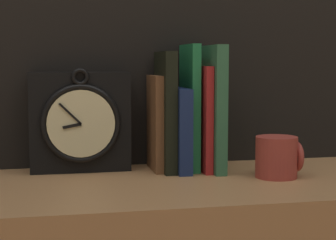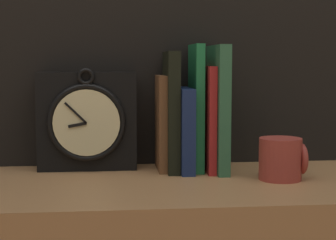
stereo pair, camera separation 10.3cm
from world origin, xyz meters
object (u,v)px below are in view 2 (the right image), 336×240
book_slot0_brown (160,123)px  book_slot5_green (218,108)px  book_slot1_black (171,111)px  mug (281,159)px  book_slot4_red (207,118)px  book_slot3_green (196,107)px  book_slot2_navy (184,129)px  clock (87,121)px

book_slot0_brown → book_slot5_green: book_slot5_green is taller
book_slot1_black → mug: book_slot1_black is taller
book_slot4_red → mug: size_ratio=2.47×
book_slot1_black → mug: bearing=-29.6°
book_slot3_green → book_slot0_brown: bearing=176.5°
book_slot1_black → book_slot2_navy: book_slot1_black is taller
clock → book_slot4_red: size_ratio=0.98×
clock → book_slot3_green: (0.22, -0.02, 0.03)m
clock → book_slot2_navy: clock is taller
book_slot2_navy → book_slot4_red: (0.05, 0.00, 0.02)m
book_slot0_brown → mug: book_slot0_brown is taller
book_slot0_brown → book_slot4_red: size_ratio=0.91×
book_slot4_red → book_slot5_green: 0.03m
book_slot4_red → mug: (0.12, -0.11, -0.07)m
book_slot0_brown → book_slot5_green: (0.12, -0.02, 0.03)m
book_slot2_navy → mug: size_ratio=1.96×
book_slot5_green → book_slot2_navy: bearing=174.9°
clock → mug: clock is taller
clock → book_slot0_brown: clock is taller
book_slot2_navy → book_slot3_green: bearing=22.0°
book_slot1_black → book_slot4_red: size_ratio=1.14×
book_slot5_green → mug: book_slot5_green is taller
book_slot0_brown → book_slot2_navy: bearing=-17.1°
book_slot0_brown → book_slot3_green: (0.07, -0.00, 0.03)m
clock → book_slot3_green: 0.23m
book_slot0_brown → book_slot3_green: book_slot3_green is taller
clock → book_slot5_green: 0.27m
clock → book_slot5_green: size_ratio=0.82×
mug → book_slot4_red: bearing=138.9°
book_slot5_green → book_slot4_red: bearing=160.7°
book_slot3_green → book_slot4_red: size_ratio=1.21×
book_slot2_navy → book_slot4_red: size_ratio=0.79×
book_slot2_navy → book_slot1_black: bearing=167.9°
mug → book_slot0_brown: bearing=151.0°
book_slot1_black → book_slot4_red: (0.07, -0.00, -0.01)m
book_slot3_green → book_slot5_green: bearing=-21.1°
book_slot1_black → book_slot3_green: (0.05, 0.00, 0.01)m
book_slot3_green → book_slot1_black: bearing=-174.9°
book_slot1_black → book_slot5_green: bearing=-7.1°
book_slot3_green → clock: bearing=174.4°
book_slot2_navy → mug: 0.21m
mug → book_slot5_green: bearing=135.8°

